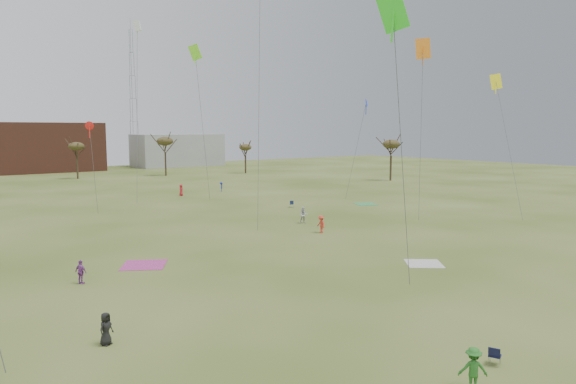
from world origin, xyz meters
TOP-DOWN VIEW (x-y plane):
  - ground at (0.00, 0.00)m, footprint 260.00×260.00m
  - flyer_near_center at (-6.38, -8.78)m, footprint 1.29×1.25m
  - flyer_mid_a at (-16.63, 4.39)m, footprint 0.93×0.83m
  - flyer_mid_b at (9.53, 19.18)m, footprint 0.73×1.18m
  - spectator_mid_d at (-14.76, 15.48)m, footprint 0.79×1.02m
  - spectator_mid_e at (11.44, 24.44)m, footprint 1.12×1.05m
  - flyer_far_b at (11.12, 54.85)m, footprint 0.97×1.05m
  - flyer_far_c at (19.14, 56.33)m, footprint 0.98×1.16m
  - blanket_cream at (7.96, 5.08)m, footprint 3.77×3.77m
  - blanket_plum at (-9.53, 17.68)m, footprint 4.36×4.36m
  - blanket_olive at (27.66, 30.91)m, footprint 3.59×3.59m
  - camp_chair_center at (-3.63, -8.05)m, footprint 0.70×0.67m
  - camp_chair_right at (17.60, 34.72)m, footprint 0.74×0.74m
  - kites_aloft at (3.75, 27.13)m, footprint 59.59×66.58m
  - tree_line at (-2.85, 79.12)m, footprint 117.44×49.32m
  - building_brick at (5.00, 120.00)m, footprint 26.00×16.00m
  - building_grey at (40.00, 118.00)m, footprint 24.00×12.00m
  - radio_tower at (30.00, 125.00)m, footprint 1.51×1.72m

SIDE VIEW (x-z plane):
  - ground at x=0.00m, z-range 0.00..0.00m
  - blanket_cream at x=7.96m, z-range -0.01..0.02m
  - blanket_plum at x=-9.53m, z-range -0.01..0.02m
  - blanket_olive at x=27.66m, z-range -0.01..0.02m
  - camp_chair_center at x=-3.63m, z-range -0.18..0.69m
  - camp_chair_right at x=17.60m, z-range -0.18..0.69m
  - flyer_far_c at x=19.14m, z-range 0.00..1.55m
  - flyer_mid_a at x=-16.63m, z-range 0.00..1.60m
  - spectator_mid_d at x=-14.76m, z-range 0.00..1.62m
  - flyer_mid_b at x=9.53m, z-range 0.00..1.75m
  - flyer_near_center at x=-6.38m, z-range 0.00..1.77m
  - flyer_far_b at x=11.12m, z-range 0.00..1.80m
  - spectator_mid_e at x=11.44m, z-range 0.00..1.82m
  - building_grey at x=40.00m, z-range 0.00..9.00m
  - building_brick at x=5.00m, z-range 0.00..12.00m
  - tree_line at x=-2.85m, z-range 2.63..11.54m
  - radio_tower at x=30.00m, z-range -1.29..39.71m
  - kites_aloft at x=3.75m, z-range 7.66..34.27m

